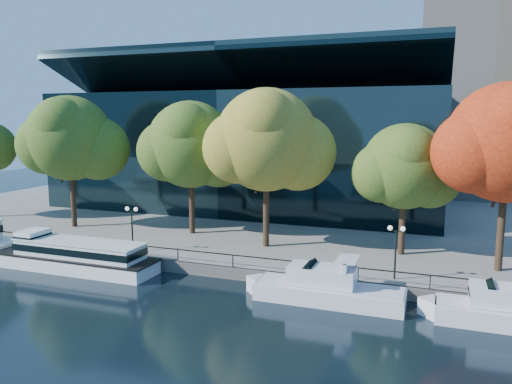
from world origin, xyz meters
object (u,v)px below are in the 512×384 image
at_px(cruiser_far, 503,310).
at_px(tree_2, 192,146).
at_px(cruiser_near, 323,287).
at_px(lamp_1, 132,218).
at_px(tour_boat, 71,254).
at_px(tree_5, 510,145).
at_px(tree_3, 268,142).
at_px(tree_4, 406,168).
at_px(tree_1, 71,140).
at_px(lamp_2, 396,240).

height_order(cruiser_far, tree_2, tree_2).
xyz_separation_m(cruiser_near, lamp_1, (-18.19, 3.77, 2.94)).
bearing_deg(tour_boat, lamp_1, 45.05).
bearing_deg(lamp_1, tree_5, 9.28).
height_order(tree_5, lamp_1, tree_5).
bearing_deg(lamp_1, tree_2, 76.89).
relative_size(tree_3, tree_4, 1.28).
xyz_separation_m(tour_boat, cruiser_far, (33.38, -0.25, -0.28)).
xyz_separation_m(tree_1, lamp_1, (11.78, -6.49, -6.51)).
xyz_separation_m(cruiser_near, tree_1, (-29.97, 10.26, 9.45)).
height_order(tree_5, lamp_2, tree_5).
bearing_deg(tree_3, tree_1, 178.10).
height_order(cruiser_near, lamp_2, lamp_2).
bearing_deg(cruiser_far, tour_boat, 179.57).
bearing_deg(tree_5, lamp_1, -170.72).
distance_m(cruiser_far, tree_3, 23.27).
bearing_deg(tree_4, tree_2, 177.58).
xyz_separation_m(tree_3, lamp_2, (11.92, -5.74, -6.70)).
relative_size(cruiser_near, lamp_1, 2.86).
bearing_deg(tree_1, tour_boat, -51.67).
bearing_deg(lamp_2, cruiser_near, -140.49).
distance_m(cruiser_near, tree_3, 15.41).
xyz_separation_m(cruiser_far, lamp_1, (-29.67, 3.97, 2.95)).
relative_size(cruiser_near, cruiser_far, 1.16).
bearing_deg(cruiser_far, tree_5, 85.34).
bearing_deg(tree_4, tree_5, -16.79).
distance_m(tour_boat, tree_1, 15.92).
distance_m(tour_boat, tree_3, 19.73).
height_order(cruiser_near, cruiser_far, cruiser_near).
height_order(tour_boat, tree_4, tree_4).
distance_m(cruiser_far, tree_2, 31.59).
bearing_deg(cruiser_near, tree_4, 67.12).
distance_m(cruiser_far, tree_1, 43.78).
bearing_deg(tree_5, tree_4, 163.21).
bearing_deg(lamp_2, tree_3, 154.29).
xyz_separation_m(cruiser_far, tree_1, (-41.45, 10.46, 9.46)).
distance_m(cruiser_near, tree_2, 22.08).
bearing_deg(cruiser_near, tree_1, 161.11).
bearing_deg(cruiser_far, tree_3, 152.71).
bearing_deg(tree_2, cruiser_near, -36.13).
bearing_deg(tree_5, cruiser_near, -144.41).
xyz_separation_m(tree_1, tree_5, (42.18, -1.52, 0.33)).
height_order(tree_4, lamp_2, tree_4).
height_order(tree_3, tree_5, tree_5).
bearing_deg(tree_1, cruiser_far, -14.16).
bearing_deg(cruiser_near, tree_2, 143.87).
distance_m(tree_2, tree_4, 21.01).
distance_m(cruiser_near, tree_5, 17.91).
relative_size(tree_2, lamp_1, 3.37).
height_order(tree_1, tree_4, tree_1).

